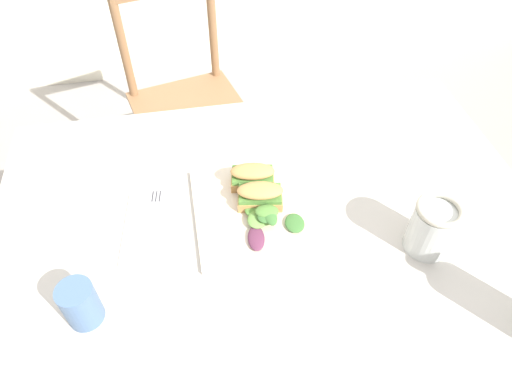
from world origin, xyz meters
TOP-DOWN VIEW (x-y plane):
  - ground_plane at (0.00, 0.00)m, footprint 8.93×8.93m
  - dining_table at (-0.00, 0.02)m, footprint 1.18×0.87m
  - chair_wooden_far at (-0.15, 0.88)m, footprint 0.48×0.48m
  - plate_lunch at (-0.02, 0.06)m, footprint 0.28×0.28m
  - sandwich_half_front at (-0.02, 0.07)m, footprint 0.10×0.07m
  - sandwich_half_back at (-0.02, 0.13)m, footprint 0.10×0.07m
  - salad_mixed_greens at (-0.02, 0.02)m, footprint 0.13×0.15m
  - napkin_folded at (-0.25, 0.06)m, footprint 0.14×0.22m
  - fork_on_napkin at (-0.25, 0.08)m, footprint 0.04×0.19m
  - mason_jar_iced_tea at (0.29, -0.09)m, footprint 0.09×0.09m
  - cup_extra_side at (-0.37, -0.13)m, footprint 0.06×0.06m

SIDE VIEW (x-z plane):
  - ground_plane at x=0.00m, z-range 0.00..0.00m
  - chair_wooden_far at x=-0.15m, z-range 0.01..0.88m
  - dining_table at x=0.00m, z-range 0.24..0.98m
  - napkin_folded at x=-0.25m, z-range 0.74..0.74m
  - plate_lunch at x=-0.02m, z-range 0.74..0.75m
  - fork_on_napkin at x=-0.25m, z-range 0.74..0.75m
  - salad_mixed_greens at x=-0.02m, z-range 0.75..0.78m
  - sandwich_half_front at x=-0.02m, z-range 0.75..0.81m
  - sandwich_half_back at x=-0.02m, z-range 0.75..0.81m
  - cup_extra_side at x=-0.37m, z-range 0.74..0.83m
  - mason_jar_iced_tea at x=0.29m, z-range 0.73..0.85m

